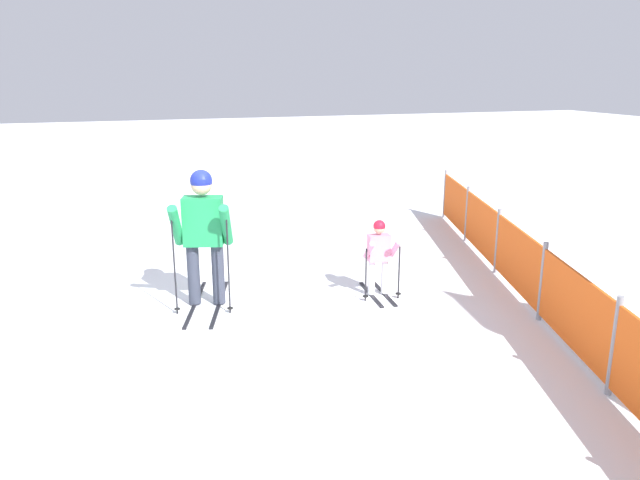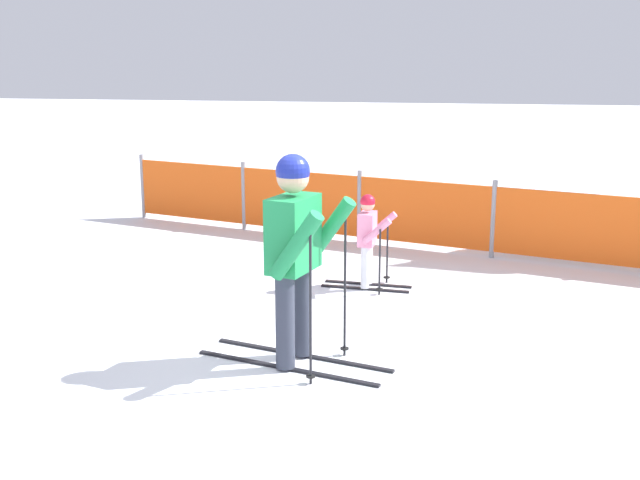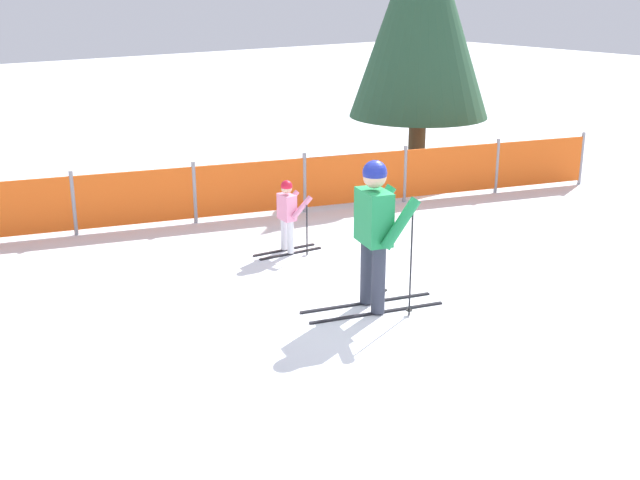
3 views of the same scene
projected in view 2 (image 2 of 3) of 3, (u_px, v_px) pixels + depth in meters
The scene contains 4 objects.
ground_plane at pixel (316, 371), 6.21m from camera, with size 60.00×60.00×0.00m, color white.
skier_adult at pixel (296, 242), 6.13m from camera, with size 1.61×0.83×1.67m.
skier_child at pixel (369, 235), 8.22m from camera, with size 0.94×0.50×0.99m.
safety_fence at pixel (493, 219), 9.42m from camera, with size 9.91×3.08×0.93m.
Camera 2 is at (0.96, -5.71, 2.45)m, focal length 45.00 mm.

